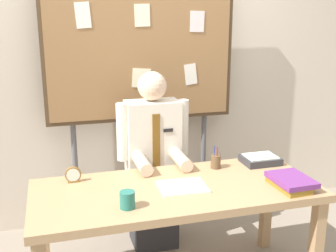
% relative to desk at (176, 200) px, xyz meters
% --- Properties ---
extents(back_wall, '(6.40, 0.08, 2.70)m').
position_rel_desk_xyz_m(back_wall, '(0.00, 1.17, 0.70)').
color(back_wall, beige).
rests_on(back_wall, ground_plane).
extents(desk, '(1.79, 0.76, 0.74)m').
position_rel_desk_xyz_m(desk, '(0.00, 0.00, 0.00)').
color(desk, tan).
rests_on(desk, ground_plane).
extents(person, '(0.55, 0.56, 1.39)m').
position_rel_desk_xyz_m(person, '(0.00, 0.60, -0.01)').
color(person, '#2D2D33').
rests_on(person, ground_plane).
extents(bulletin_board, '(1.54, 0.09, 2.10)m').
position_rel_desk_xyz_m(bulletin_board, '(0.00, 0.97, 0.84)').
color(bulletin_board, '#4C3823').
rests_on(bulletin_board, ground_plane).
extents(book_stack, '(0.23, 0.29, 0.07)m').
position_rel_desk_xyz_m(book_stack, '(0.68, -0.21, 0.12)').
color(book_stack, olive).
rests_on(book_stack, desk).
extents(open_notebook, '(0.31, 0.25, 0.01)m').
position_rel_desk_xyz_m(open_notebook, '(0.04, -0.02, 0.09)').
color(open_notebook, white).
rests_on(open_notebook, desk).
extents(desk_clock, '(0.10, 0.04, 0.10)m').
position_rel_desk_xyz_m(desk_clock, '(-0.61, 0.26, 0.13)').
color(desk_clock, olive).
rests_on(desk_clock, desk).
extents(coffee_mug, '(0.09, 0.09, 0.10)m').
position_rel_desk_xyz_m(coffee_mug, '(-0.35, -0.20, 0.14)').
color(coffee_mug, '#267266').
rests_on(coffee_mug, desk).
extents(pen_holder, '(0.07, 0.07, 0.16)m').
position_rel_desk_xyz_m(pen_holder, '(0.36, 0.24, 0.13)').
color(pen_holder, brown).
rests_on(pen_holder, desk).
extents(paper_tray, '(0.26, 0.20, 0.06)m').
position_rel_desk_xyz_m(paper_tray, '(0.71, 0.24, 0.11)').
color(paper_tray, '#333338').
rests_on(paper_tray, desk).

